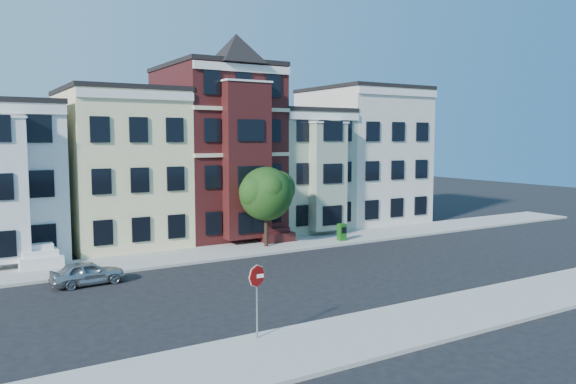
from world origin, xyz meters
TOP-DOWN VIEW (x-y plane):
  - ground at (0.00, 0.00)m, footprint 120.00×120.00m
  - far_sidewalk at (0.00, 8.00)m, footprint 60.00×4.00m
  - near_sidewalk at (0.00, -8.00)m, footprint 60.00×4.00m
  - house_yellow at (-7.00, 14.50)m, footprint 7.00×9.00m
  - house_brown at (0.00, 14.50)m, footprint 7.00×9.00m
  - house_green at (6.50, 14.50)m, footprint 6.00×9.00m
  - house_cream at (13.50, 14.50)m, footprint 8.00×9.00m
  - street_tree at (0.52, 7.92)m, footprint 6.92×6.92m
  - parked_car at (-11.26, 4.53)m, footprint 3.54×1.59m
  - newspaper_box at (5.91, 7.03)m, footprint 0.53×0.48m
  - stop_sign at (-7.83, -6.49)m, footprint 0.81×0.16m

SIDE VIEW (x-z plane):
  - ground at x=0.00m, z-range 0.00..0.00m
  - far_sidewalk at x=0.00m, z-range 0.00..0.15m
  - near_sidewalk at x=0.00m, z-range 0.00..0.15m
  - parked_car at x=-11.26m, z-range 0.00..1.18m
  - newspaper_box at x=5.91m, z-range 0.15..1.30m
  - stop_sign at x=-7.83m, z-range 0.15..3.09m
  - street_tree at x=0.52m, z-range 0.15..6.48m
  - house_green at x=6.50m, z-range 0.00..9.00m
  - house_yellow at x=-7.00m, z-range 0.00..10.00m
  - house_cream at x=13.50m, z-range 0.00..11.00m
  - house_brown at x=0.00m, z-range 0.00..12.00m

